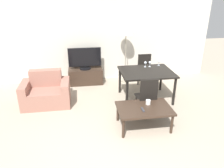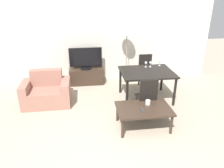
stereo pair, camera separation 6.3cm
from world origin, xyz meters
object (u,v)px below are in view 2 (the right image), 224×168
dining_chair_near (147,96)px  wine_glass_right (160,62)px  floor_lamp (127,32)px  remote_primary (142,110)px  dining_chair_far (146,69)px  coffee_table (144,110)px  cup_white_near (148,102)px  armchair (47,93)px  wine_glass_center (146,63)px  tv_stand (86,76)px  dining_table (147,74)px  wine_glass_left (151,63)px  tv (86,58)px

dining_chair_near → wine_glass_right: bearing=60.7°
floor_lamp → remote_primary: size_ratio=10.96×
floor_lamp → dining_chair_far: bearing=-37.4°
coffee_table → wine_glass_right: size_ratio=7.16×
remote_primary → cup_white_near: cup_white_near is taller
armchair → wine_glass_center: 2.53m
tv_stand → wine_glass_right: wine_glass_right is taller
dining_chair_near → cup_white_near: 0.28m
dining_table → wine_glass_left: 0.40m
dining_chair_near → cup_white_near: bearing=-102.0°
remote_primary → wine_glass_right: (0.89, 1.66, 0.39)m
tv → dining_chair_near: 2.36m
armchair → dining_chair_near: 2.36m
coffee_table → wine_glass_center: (0.45, 1.50, 0.44)m
floor_lamp → wine_glass_right: bearing=-48.6°
coffee_table → dining_table: bearing=71.9°
dining_chair_far → wine_glass_center: size_ratio=6.09×
tv_stand → wine_glass_center: bearing=-31.3°
cup_white_near → wine_glass_center: 1.46m
tv_stand → dining_chair_far: dining_chair_far is taller
armchair → dining_chair_far: dining_chair_far is taller
dining_table → remote_primary: size_ratio=8.34×
dining_chair_near → tv_stand: bearing=121.0°
armchair → dining_chair_near: dining_chair_near is taller
floor_lamp → tv: bearing=178.4°
armchair → remote_primary: (1.96, -1.36, 0.16)m
tv → remote_primary: tv is taller
dining_table → floor_lamp: size_ratio=0.76×
dining_chair_near → coffee_table: bearing=-113.7°
floor_lamp → wine_glass_left: bearing=-62.9°
dining_chair_near → wine_glass_right: 1.39m
wine_glass_center → wine_glass_right: bearing=9.7°
dining_table → dining_chair_near: 0.85m
cup_white_near → wine_glass_left: wine_glass_left is taller
dining_chair_far → dining_table: bearing=-105.2°
tv_stand → remote_primary: (0.98, -2.50, 0.22)m
dining_chair_near → remote_primary: dining_chair_near is taller
dining_chair_far → wine_glass_right: bearing=-62.9°
wine_glass_left → wine_glass_right: bearing=14.1°
tv → dining_chair_near: tv is taller
wine_glass_left → dining_chair_far: bearing=85.3°
wine_glass_right → wine_glass_left: bearing=-165.9°
tv_stand → coffee_table: bearing=-66.6°
coffee_table → wine_glass_left: wine_glass_left is taller
dining_chair_near → wine_glass_left: dining_chair_near is taller
dining_table → wine_glass_right: (0.44, 0.37, 0.18)m
tv_stand → dining_chair_near: dining_chair_near is taller
cup_white_near → remote_primary: bearing=-128.5°
armchair → tv: 1.56m
tv → wine_glass_right: tv is taller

